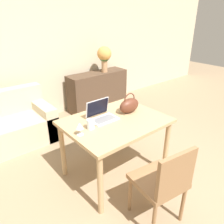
% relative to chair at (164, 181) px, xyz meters
% --- Properties ---
extents(ground_plane, '(14.00, 14.00, 0.00)m').
position_rel_chair_xyz_m(ground_plane, '(0.18, 0.17, -0.51)').
color(ground_plane, '#997F60').
extents(wall_back, '(10.00, 0.06, 2.70)m').
position_rel_chair_xyz_m(wall_back, '(0.18, 3.04, 0.84)').
color(wall_back, beige).
rests_on(wall_back, ground_plane).
extents(dining_table, '(1.16, 0.90, 0.77)m').
position_rel_chair_xyz_m(dining_table, '(0.12, 0.84, 0.16)').
color(dining_table, tan).
rests_on(dining_table, ground_plane).
extents(chair, '(0.50, 0.50, 0.89)m').
position_rel_chair_xyz_m(chair, '(0.00, 0.00, 0.00)').
color(chair, olive).
rests_on(chair, ground_plane).
extents(sideboard, '(1.31, 0.40, 0.78)m').
position_rel_chair_xyz_m(sideboard, '(1.23, 2.71, -0.12)').
color(sideboard, '#4C3828').
rests_on(sideboard, ground_plane).
extents(laptop, '(0.32, 0.25, 0.22)m').
position_rel_chair_xyz_m(laptop, '(0.02, 0.98, 0.32)').
color(laptop, silver).
rests_on(laptop, dining_table).
extents(drinking_glass, '(0.08, 0.08, 0.11)m').
position_rel_chair_xyz_m(drinking_glass, '(-0.21, 0.85, 0.32)').
color(drinking_glass, silver).
rests_on(drinking_glass, dining_table).
extents(wine_glass, '(0.08, 0.08, 0.14)m').
position_rel_chair_xyz_m(wine_glass, '(-0.37, 0.81, 0.36)').
color(wine_glass, silver).
rests_on(wine_glass, dining_table).
extents(handbag, '(0.29, 0.15, 0.26)m').
position_rel_chair_xyz_m(handbag, '(0.40, 0.90, 0.36)').
color(handbag, '#592D1E').
rests_on(handbag, dining_table).
extents(flower_vase, '(0.29, 0.29, 0.52)m').
position_rel_chair_xyz_m(flower_vase, '(1.38, 2.66, 0.61)').
color(flower_vase, tan).
rests_on(flower_vase, sideboard).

